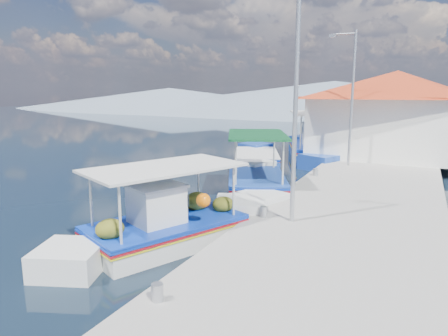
% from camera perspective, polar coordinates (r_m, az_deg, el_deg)
% --- Properties ---
extents(ground, '(160.00, 160.00, 0.00)m').
position_cam_1_polar(ground, '(11.71, -16.09, -9.16)').
color(ground, black).
rests_on(ground, ground).
extents(quay, '(5.00, 44.00, 0.50)m').
position_cam_1_polar(quay, '(14.65, 18.89, -4.24)').
color(quay, gray).
rests_on(quay, ground).
extents(bollards, '(0.20, 17.20, 0.30)m').
position_cam_1_polar(bollards, '(14.22, 10.18, -2.59)').
color(bollards, '#A5A8AD').
rests_on(bollards, quay).
extents(main_caique, '(3.82, 6.37, 2.29)m').
position_cam_1_polar(main_caique, '(10.68, -8.05, -8.30)').
color(main_caique, silver).
rests_on(main_caique, ground).
extents(caique_green_canopy, '(3.87, 6.29, 2.59)m').
position_cam_1_polar(caique_green_canopy, '(15.55, 4.81, -2.29)').
color(caique_green_canopy, silver).
rests_on(caique_green_canopy, ground).
extents(caique_blue_hull, '(3.79, 6.47, 1.25)m').
position_cam_1_polar(caique_blue_hull, '(20.65, 4.79, 0.89)').
color(caique_blue_hull, '#1A409C').
rests_on(caique_blue_hull, ground).
extents(caique_far, '(4.40, 7.93, 2.97)m').
position_cam_1_polar(caique_far, '(23.81, 12.61, 2.53)').
color(caique_far, '#1A409C').
rests_on(caique_far, ground).
extents(harbor_building, '(10.49, 10.49, 4.40)m').
position_cam_1_polar(harbor_building, '(23.15, 22.91, 7.24)').
color(harbor_building, white).
rests_on(harbor_building, quay).
extents(lamp_post_near, '(1.21, 0.14, 6.00)m').
position_cam_1_polar(lamp_post_near, '(10.51, 9.59, 10.31)').
color(lamp_post_near, '#A5A8AD').
rests_on(lamp_post_near, quay).
extents(lamp_post_far, '(1.21, 0.14, 6.00)m').
position_cam_1_polar(lamp_post_far, '(19.31, 17.35, 10.22)').
color(lamp_post_far, '#A5A8AD').
rests_on(lamp_post_far, quay).
extents(mountain_ridge, '(171.40, 96.00, 5.50)m').
position_cam_1_polar(mountain_ridge, '(64.11, 25.40, 8.26)').
color(mountain_ridge, slate).
rests_on(mountain_ridge, ground).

